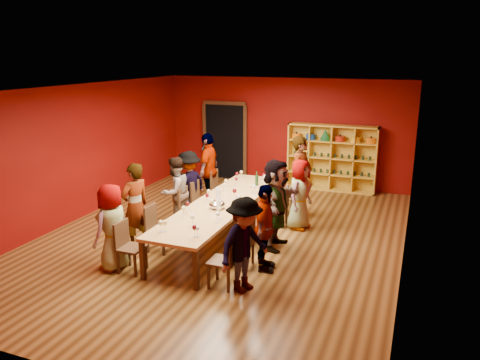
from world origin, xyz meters
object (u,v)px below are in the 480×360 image
(chair_person_left_2, at_px, (188,206))
(chair_person_right_3, at_px, (281,204))
(tasting_table, at_px, (222,205))
(chair_person_right_0, at_px, (227,258))
(person_left_4, at_px, (208,169))
(person_left_0, at_px, (112,227))
(person_left_2, at_px, (175,192))
(chair_person_left_0, at_px, (127,244))
(chair_person_left_4, at_px, (218,186))
(wine_bottle, at_px, (257,180))
(chair_person_left_3, at_px, (199,198))
(spittoon_bowl, at_px, (217,205))
(person_left_1, at_px, (135,206))
(chair_person_right_2, at_px, (264,221))
(person_right_2, at_px, (276,204))
(chair_person_right_4, at_px, (290,195))
(chair_person_left_1, at_px, (156,226))
(chair_person_right_1, at_px, (245,240))
(person_left_3, at_px, (189,185))
(person_right_4, at_px, (301,177))
(person_right_1, at_px, (264,228))
(shelving_unit, at_px, (332,155))
(person_right_3, at_px, (300,194))
(person_right_0, at_px, (244,245))

(chair_person_left_2, distance_m, chair_person_right_3, 2.01)
(tasting_table, height_order, chair_person_right_0, chair_person_right_0)
(person_left_4, bearing_deg, person_left_0, -6.11)
(person_left_0, relative_size, person_left_2, 1.00)
(chair_person_left_0, xyz_separation_m, chair_person_left_2, (0.00, 2.22, 0.00))
(chair_person_left_4, height_order, wine_bottle, wine_bottle)
(chair_person_left_3, bearing_deg, chair_person_left_2, -90.00)
(chair_person_left_4, distance_m, chair_person_right_0, 4.19)
(spittoon_bowl, bearing_deg, chair_person_left_4, 113.38)
(chair_person_left_0, distance_m, chair_person_right_0, 1.82)
(person_left_1, bearing_deg, chair_person_right_2, 133.20)
(person_left_2, relative_size, person_right_2, 0.88)
(chair_person_right_4, xyz_separation_m, spittoon_bowl, (-0.85, -2.19, 0.33))
(chair_person_left_1, bearing_deg, chair_person_right_1, -1.66)
(chair_person_left_2, relative_size, person_left_4, 0.50)
(chair_person_left_2, height_order, chair_person_right_1, same)
(chair_person_right_1, distance_m, spittoon_bowl, 1.17)
(tasting_table, xyz_separation_m, wine_bottle, (0.23, 1.45, 0.17))
(chair_person_right_2, bearing_deg, chair_person_left_4, 133.10)
(chair_person_right_0, xyz_separation_m, chair_person_right_3, (0.00, 3.00, 0.00))
(chair_person_left_1, distance_m, chair_person_right_0, 2.01)
(person_left_3, bearing_deg, person_right_2, 81.75)
(chair_person_right_3, bearing_deg, person_left_0, -124.44)
(person_left_2, distance_m, person_right_2, 2.38)
(chair_person_left_2, height_order, person_right_4, person_right_4)
(chair_person_left_1, xyz_separation_m, person_right_1, (2.18, -0.05, 0.27))
(chair_person_right_1, height_order, person_right_1, person_right_1)
(shelving_unit, height_order, spittoon_bowl, shelving_unit)
(chair_person_right_4, bearing_deg, chair_person_right_3, -90.00)
(chair_person_left_0, bearing_deg, wine_bottle, 71.62)
(chair_person_left_2, height_order, person_right_3, person_right_3)
(person_left_3, bearing_deg, chair_person_right_1, 60.05)
(person_left_0, relative_size, spittoon_bowl, 4.74)
(chair_person_right_0, height_order, wine_bottle, wine_bottle)
(spittoon_bowl, height_order, wine_bottle, wine_bottle)
(person_right_3, bearing_deg, person_left_2, 121.20)
(person_left_2, bearing_deg, person_left_4, -164.03)
(person_left_2, bearing_deg, chair_person_right_3, 129.04)
(person_left_3, relative_size, person_right_3, 1.03)
(person_right_0, bearing_deg, person_right_1, 17.33)
(chair_person_left_4, height_order, chair_person_right_0, same)
(person_left_2, xyz_separation_m, chair_person_right_3, (2.11, 0.85, -0.27))
(chair_person_left_4, relative_size, chair_person_right_2, 1.00)
(chair_person_left_2, distance_m, chair_person_right_4, 2.40)
(chair_person_left_1, relative_size, person_right_4, 0.47)
(chair_person_right_2, height_order, person_right_2, person_right_2)
(chair_person_right_4, distance_m, spittoon_bowl, 2.37)
(chair_person_left_1, distance_m, chair_person_right_1, 1.82)
(tasting_table, relative_size, person_left_3, 2.90)
(person_left_3, bearing_deg, person_left_0, 12.15)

